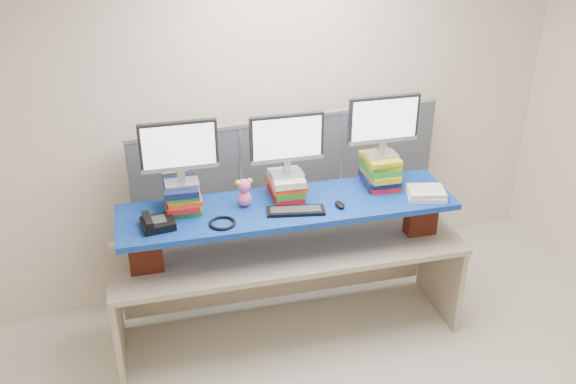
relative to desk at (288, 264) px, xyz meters
name	(u,v)px	position (x,y,z in m)	size (l,w,h in m)	color
room	(407,246)	(0.28, -1.13, 0.77)	(5.00, 4.00, 2.80)	#F7E3CB
cubicle_partition	(291,202)	(0.28, 0.65, 0.14)	(2.60, 0.06, 1.53)	#43484F
desk	(288,264)	(0.00, 0.00, 0.00)	(2.65, 1.05, 0.79)	tan
brick_pier_left	(145,251)	(-1.02, 0.07, 0.31)	(0.23, 0.12, 0.31)	maroon
brick_pier_right	(421,215)	(1.00, -0.17, 0.31)	(0.23, 0.12, 0.31)	maroon
blue_board	(288,207)	(0.00, 0.00, 0.49)	(2.39, 0.60, 0.04)	navy
book_stack_left	(182,197)	(-0.71, 0.20, 0.61)	(0.29, 0.33, 0.20)	#23832A
book_stack_center	(286,185)	(0.03, 0.12, 0.60)	(0.28, 0.33, 0.18)	red
book_stack_right	(381,171)	(0.74, 0.03, 0.63)	(0.29, 0.33, 0.25)	red
monitor_left	(179,149)	(-0.70, 0.20, 0.96)	(0.52, 0.17, 0.45)	#9B9BA0
monitor_center	(287,141)	(0.04, 0.12, 0.94)	(0.52, 0.17, 0.45)	#9B9BA0
monitor_right	(384,123)	(0.74, 0.03, 1.01)	(0.52, 0.17, 0.45)	#9B9BA0
keyboard	(296,211)	(0.01, -0.12, 0.52)	(0.42, 0.24, 0.03)	black
mouse	(340,205)	(0.33, -0.16, 0.53)	(0.06, 0.11, 0.03)	black
desk_phone	(157,223)	(-0.93, 0.02, 0.54)	(0.21, 0.19, 0.09)	black
headset	(222,223)	(-0.51, -0.10, 0.52)	(0.18, 0.18, 0.02)	black
plush_toy	(244,192)	(-0.29, 0.09, 0.62)	(0.12, 0.09, 0.21)	pink
binder_stack	(426,193)	(0.97, -0.25, 0.54)	(0.32, 0.29, 0.06)	beige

